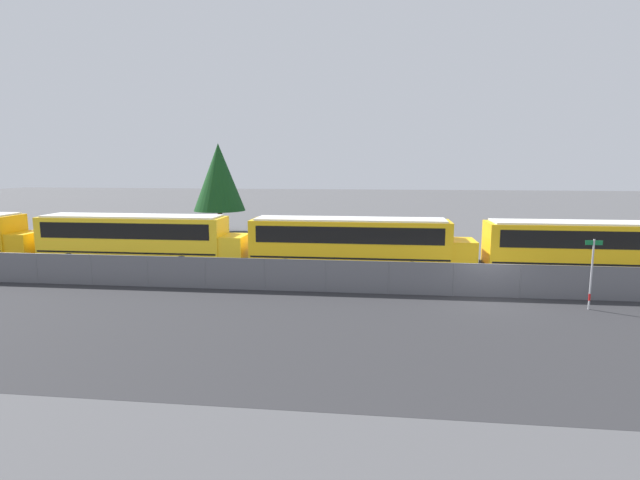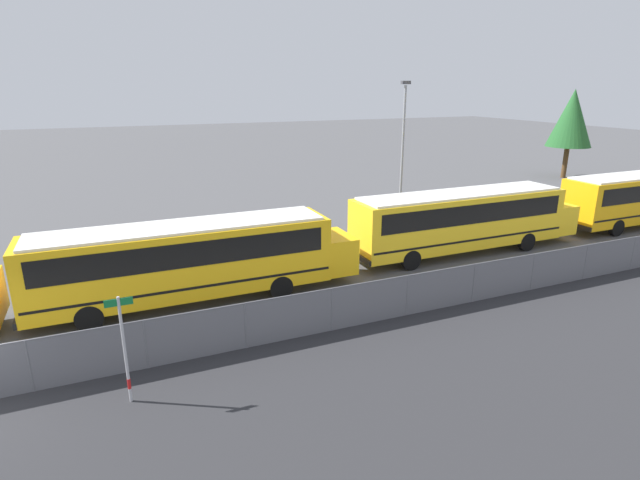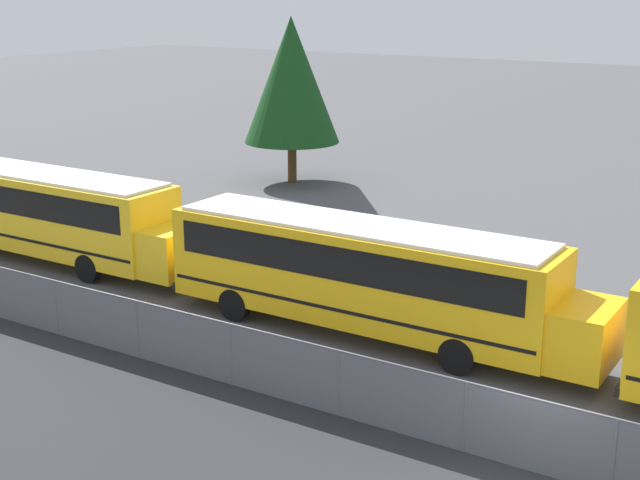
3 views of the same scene
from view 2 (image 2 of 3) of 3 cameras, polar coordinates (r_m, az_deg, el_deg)
school_bus_4 at (r=19.99m, az=-14.47°, el=-1.82°), size 12.86×2.46×3.18m
school_bus_5 at (r=26.19m, az=16.17°, el=2.54°), size 12.86×2.46×3.18m
street_sign at (r=14.36m, az=-21.45°, el=-11.40°), size 0.70×0.09×3.09m
light_pole at (r=32.46m, az=9.44°, el=10.67°), size 0.60×0.24×8.50m
tree_1 at (r=51.48m, az=26.80°, el=12.31°), size 3.91×3.91×7.96m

